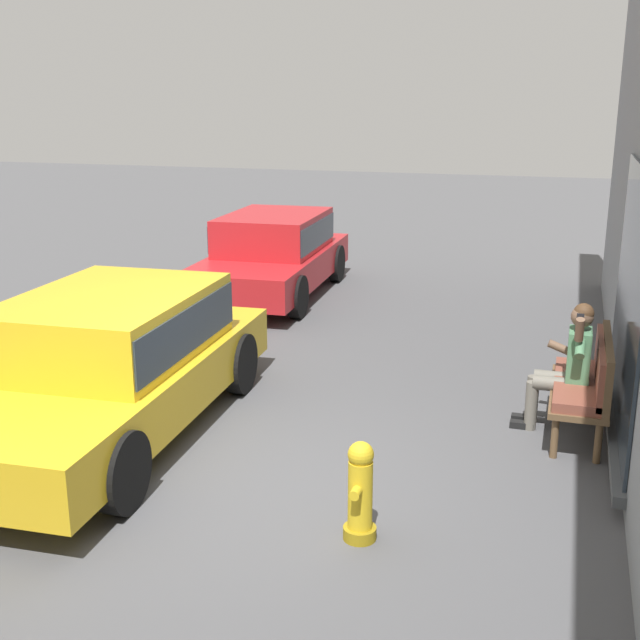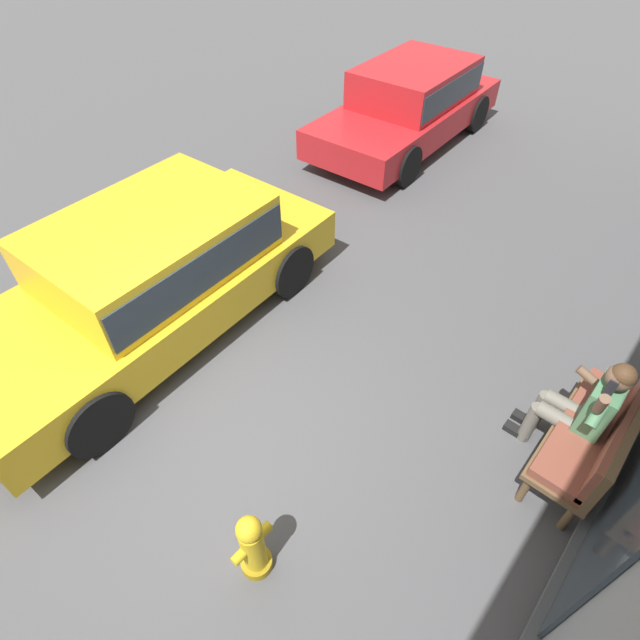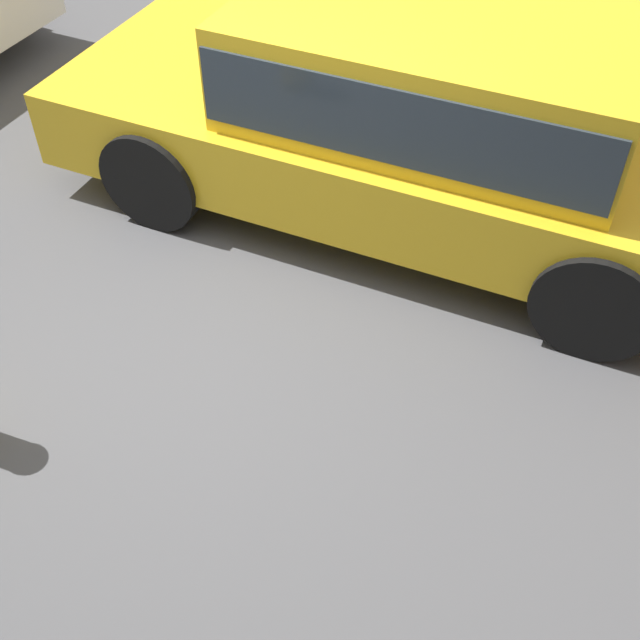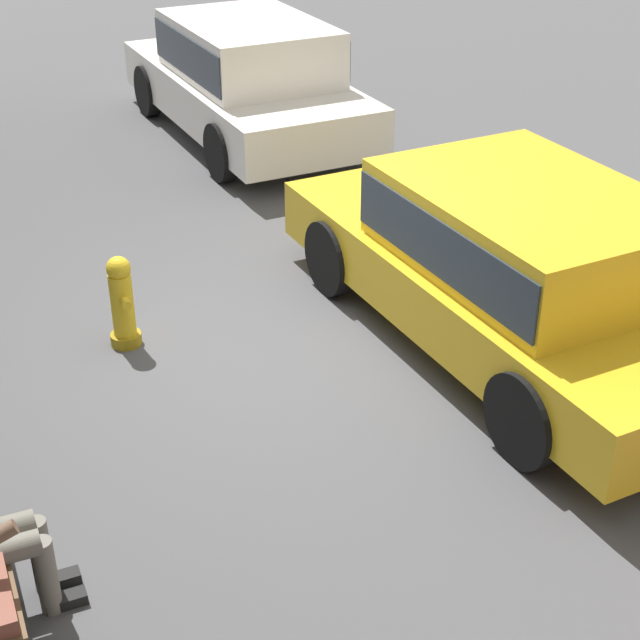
# 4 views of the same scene
# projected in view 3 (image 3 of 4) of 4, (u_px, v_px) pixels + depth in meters

# --- Properties ---
(ground_plane) EXTENTS (60.00, 60.00, 0.00)m
(ground_plane) POSITION_uv_depth(u_px,v_px,m) (205.00, 332.00, 4.73)
(ground_plane) COLOR #4C4C4F
(parked_car_mid) EXTENTS (4.70, 2.20, 1.42)m
(parked_car_mid) POSITION_uv_depth(u_px,v_px,m) (424.00, 103.00, 5.05)
(parked_car_mid) COLOR gold
(parked_car_mid) RESTS_ON ground_plane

